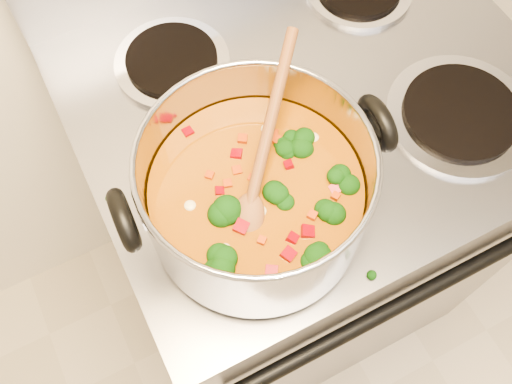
{
  "coord_description": "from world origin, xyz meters",
  "views": [
    {
      "loc": [
        -0.39,
        0.72,
        1.65
      ],
      "look_at": [
        -0.24,
        1.0,
        1.01
      ],
      "focal_mm": 40.0,
      "sensor_mm": 36.0,
      "label": 1
    }
  ],
  "objects": [
    {
      "name": "stockpot",
      "position": [
        -0.24,
        1.0,
        1.01
      ],
      "size": [
        0.34,
        0.28,
        0.17
      ],
      "rotation": [
        0.0,
        0.0,
        -0.06
      ],
      "color": "#A3A3AB",
      "rests_on": "electric_range"
    },
    {
      "name": "wooden_spoon",
      "position": [
        -0.23,
        1.01,
        1.05
      ],
      "size": [
        0.19,
        0.21,
        0.12
      ],
      "rotation": [
        0.0,
        0.0,
        0.84
      ],
      "color": "brown",
      "rests_on": "stockpot"
    },
    {
      "name": "cooktop_crumbs",
      "position": [
        -0.1,
        0.91,
        0.92
      ],
      "size": [
        0.12,
        0.11,
        0.01
      ],
      "color": "black",
      "rests_on": "electric_range"
    },
    {
      "name": "electric_range",
      "position": [
        -0.06,
        1.16,
        0.47
      ],
      "size": [
        0.74,
        0.67,
        1.08
      ],
      "color": "gray",
      "rests_on": "ground"
    }
  ]
}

